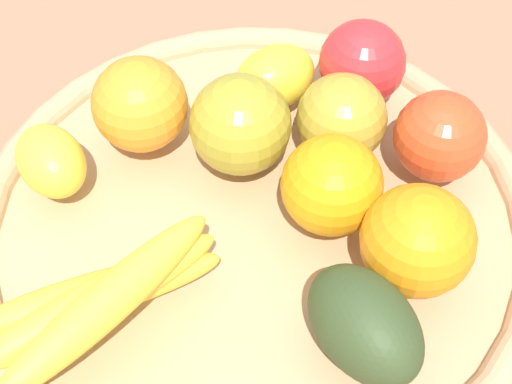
# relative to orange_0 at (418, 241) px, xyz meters

# --- Properties ---
(ground_plane) EXTENTS (2.40, 2.40, 0.00)m
(ground_plane) POSITION_rel_orange_0_xyz_m (-0.12, 0.04, -0.08)
(ground_plane) COLOR #94694D
(ground_plane) RESTS_ON ground
(basket) EXTENTS (0.44, 0.44, 0.04)m
(basket) POSITION_rel_orange_0_xyz_m (-0.12, 0.04, -0.06)
(basket) COLOR tan
(basket) RESTS_ON ground_plane
(orange_0) EXTENTS (0.10, 0.10, 0.08)m
(orange_0) POSITION_rel_orange_0_xyz_m (0.00, 0.00, 0.00)
(orange_0) COLOR orange
(orange_0) RESTS_ON basket
(apple_3) EXTENTS (0.11, 0.11, 0.08)m
(apple_3) POSITION_rel_orange_0_xyz_m (-0.13, 0.09, -0.00)
(apple_3) COLOR #A3972B
(apple_3) RESTS_ON basket
(banana_bunch) EXTENTS (0.17, 0.17, 0.06)m
(banana_bunch) POSITION_rel_orange_0_xyz_m (-0.20, -0.07, -0.01)
(banana_bunch) COLOR yellow
(banana_bunch) RESTS_ON basket
(apple_1) EXTENTS (0.10, 0.10, 0.07)m
(apple_1) POSITION_rel_orange_0_xyz_m (-0.06, 0.11, -0.00)
(apple_1) COLOR #AE932F
(apple_1) RESTS_ON basket
(lemon_0) EXTENTS (0.09, 0.09, 0.05)m
(lemon_0) POSITION_rel_orange_0_xyz_m (-0.11, 0.16, -0.01)
(lemon_0) COLOR yellow
(lemon_0) RESTS_ON basket
(orange_2) EXTENTS (0.08, 0.08, 0.08)m
(orange_2) POSITION_rel_orange_0_xyz_m (-0.22, 0.10, -0.00)
(orange_2) COLOR orange
(orange_2) RESTS_ON basket
(apple_2) EXTENTS (0.10, 0.10, 0.07)m
(apple_2) POSITION_rel_orange_0_xyz_m (0.02, 0.10, -0.00)
(apple_2) COLOR #CC4723
(apple_2) RESTS_ON basket
(apple_0) EXTENTS (0.09, 0.09, 0.07)m
(apple_0) POSITION_rel_orange_0_xyz_m (-0.05, 0.18, -0.00)
(apple_0) COLOR red
(apple_0) RESTS_ON basket
(lemon_1) EXTENTS (0.08, 0.08, 0.05)m
(lemon_1) POSITION_rel_orange_0_xyz_m (-0.27, 0.05, -0.01)
(lemon_1) COLOR yellow
(lemon_1) RESTS_ON basket
(avocado) EXTENTS (0.11, 0.11, 0.06)m
(avocado) POSITION_rel_orange_0_xyz_m (-0.03, -0.06, -0.01)
(avocado) COLOR #324322
(avocado) RESTS_ON basket
(orange_1) EXTENTS (0.10, 0.10, 0.07)m
(orange_1) POSITION_rel_orange_0_xyz_m (-0.06, 0.04, -0.00)
(orange_1) COLOR orange
(orange_1) RESTS_ON basket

